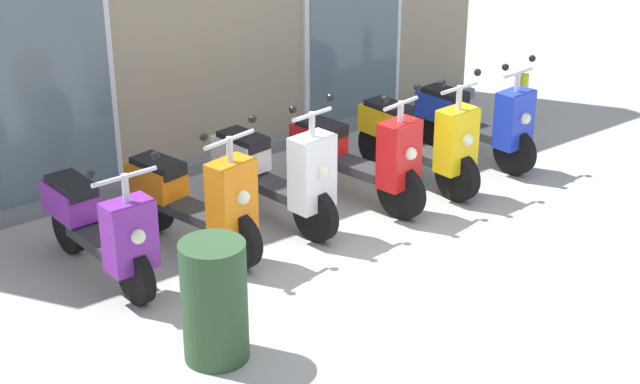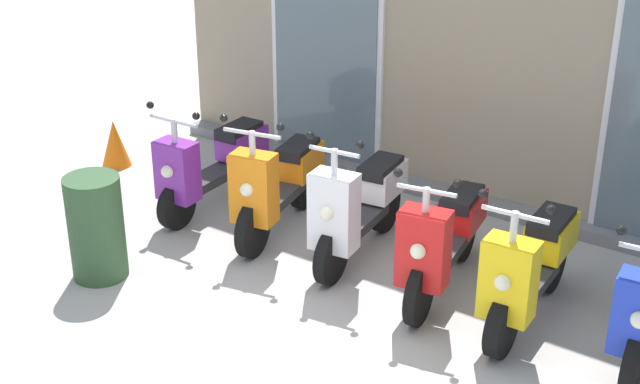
% 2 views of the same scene
% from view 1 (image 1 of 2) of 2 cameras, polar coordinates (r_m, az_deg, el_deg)
% --- Properties ---
extents(ground_plane, '(40.00, 40.00, 0.00)m').
position_cam_1_polar(ground_plane, '(8.29, 5.32, -4.38)').
color(ground_plane, '#A8A39E').
extents(scooter_purple, '(0.61, 1.58, 1.20)m').
position_cam_1_polar(scooter_purple, '(8.11, -12.80, -1.93)').
color(scooter_purple, black).
rests_on(scooter_purple, ground_plane).
extents(scooter_orange, '(0.69, 1.60, 1.28)m').
position_cam_1_polar(scooter_orange, '(8.40, -7.42, -0.37)').
color(scooter_orange, black).
rests_on(scooter_orange, ground_plane).
extents(scooter_white, '(0.55, 1.59, 1.31)m').
position_cam_1_polar(scooter_white, '(8.82, -2.57, 1.16)').
color(scooter_white, black).
rests_on(scooter_white, ground_plane).
extents(scooter_red, '(0.62, 1.66, 1.25)m').
position_cam_1_polar(scooter_red, '(9.26, 2.21, 2.17)').
color(scooter_red, black).
rests_on(scooter_red, ground_plane).
extents(scooter_yellow, '(0.56, 1.59, 1.27)m').
position_cam_1_polar(scooter_yellow, '(9.71, 5.84, 3.08)').
color(scooter_yellow, black).
rests_on(scooter_yellow, ground_plane).
extents(scooter_blue, '(0.52, 1.58, 1.22)m').
position_cam_1_polar(scooter_blue, '(10.40, 9.10, 4.22)').
color(scooter_blue, black).
rests_on(scooter_blue, ground_plane).
extents(curb_bollard, '(0.12, 0.12, 0.70)m').
position_cam_1_polar(curb_bollard, '(11.31, 11.71, 5.07)').
color(curb_bollard, yellow).
rests_on(curb_bollard, ground_plane).
extents(trash_bin, '(0.47, 0.47, 0.91)m').
position_cam_1_polar(trash_bin, '(6.90, -6.20, -6.39)').
color(trash_bin, '#2D4C2D').
rests_on(trash_bin, ground_plane).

